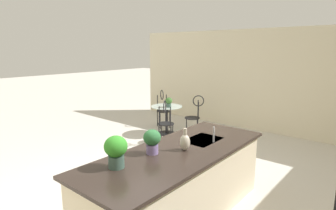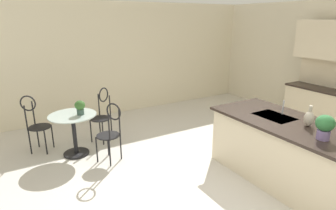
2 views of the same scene
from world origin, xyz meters
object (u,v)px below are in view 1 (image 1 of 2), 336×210
at_px(chair_by_island, 166,120).
at_px(bistro_table, 167,117).
at_px(potted_plant_on_table, 169,102).
at_px(potted_plant_counter_near, 152,140).
at_px(chair_toward_desk, 163,107).
at_px(chair_near_window, 194,114).
at_px(potted_plant_counter_far, 116,150).
at_px(vase_on_counter, 185,142).

bearing_deg(chair_by_island, bistro_table, -141.74).
relative_size(bistro_table, potted_plant_on_table, 3.24).
bearing_deg(bistro_table, potted_plant_counter_near, 37.45).
relative_size(chair_by_island, chair_toward_desk, 1.00).
xyz_separation_m(chair_toward_desk, potted_plant_counter_near, (3.47, 2.83, 0.52)).
bearing_deg(chair_by_island, chair_near_window, 170.22).
xyz_separation_m(chair_near_window, potted_plant_on_table, (0.42, -0.49, 0.31)).
height_order(chair_toward_desk, potted_plant_on_table, chair_toward_desk).
bearing_deg(chair_toward_desk, potted_plant_counter_far, 34.99).
bearing_deg(chair_near_window, chair_by_island, -9.78).
distance_m(chair_near_window, chair_toward_desk, 1.17).
bearing_deg(potted_plant_counter_near, vase_on_counter, 145.52).
relative_size(bistro_table, vase_on_counter, 2.78).
distance_m(chair_by_island, chair_toward_desk, 1.46).
height_order(chair_toward_desk, potted_plant_counter_near, potted_plant_counter_near).
distance_m(potted_plant_on_table, potted_plant_counter_far, 4.09).
bearing_deg(potted_plant_on_table, potted_plant_counter_far, 31.70).
xyz_separation_m(bistro_table, potted_plant_counter_far, (3.53, 2.27, 0.68)).
xyz_separation_m(potted_plant_counter_near, vase_on_counter, (-0.35, 0.24, -0.06)).
height_order(chair_near_window, chair_toward_desk, same).
bearing_deg(chair_by_island, potted_plant_counter_far, 31.52).
xyz_separation_m(chair_near_window, potted_plant_counter_near, (3.35, 1.67, 0.52)).
distance_m(bistro_table, potted_plant_counter_near, 3.82).
bearing_deg(vase_on_counter, chair_by_island, -134.80).
distance_m(chair_near_window, potted_plant_counter_far, 4.27).
distance_m(chair_toward_desk, potted_plant_on_table, 0.91).
distance_m(chair_near_window, potted_plant_on_table, 0.72).
bearing_deg(chair_toward_desk, bistro_table, 48.40).
relative_size(bistro_table, chair_near_window, 0.77).
distance_m(chair_by_island, vase_on_counter, 2.95).
height_order(chair_by_island, chair_toward_desk, same).
bearing_deg(potted_plant_counter_near, chair_toward_desk, -140.79).
height_order(potted_plant_on_table, vase_on_counter, vase_on_counter).
relative_size(chair_by_island, vase_on_counter, 3.62).
relative_size(potted_plant_counter_far, vase_on_counter, 1.24).
distance_m(chair_by_island, potted_plant_on_table, 0.69).
bearing_deg(bistro_table, vase_on_counter, 43.80).
bearing_deg(bistro_table, chair_toward_desk, -131.60).
bearing_deg(potted_plant_counter_near, chair_near_window, -153.53).
relative_size(bistro_table, chair_by_island, 0.77).
distance_m(chair_by_island, potted_plant_counter_far, 3.51).
distance_m(potted_plant_counter_near, vase_on_counter, 0.43).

